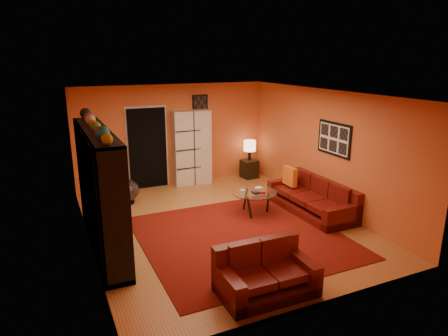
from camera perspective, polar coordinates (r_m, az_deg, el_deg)
name	(u,v)px	position (r m, az deg, el deg)	size (l,w,h in m)	color
floor	(221,224)	(8.14, -0.47, -8.00)	(6.00, 6.00, 0.00)	#9B612F
ceiling	(220,94)	(7.48, -0.51, 10.56)	(6.00, 6.00, 0.00)	white
wall_back	(173,135)	(10.45, -7.26, 4.69)	(6.00, 6.00, 0.00)	#CE5E2D
wall_front	(317,216)	(5.25, 13.12, -6.73)	(6.00, 6.00, 0.00)	#CE5E2D
wall_left	(85,178)	(7.10, -19.23, -1.30)	(6.00, 6.00, 0.00)	#CE5E2D
wall_right	(325,150)	(8.99, 14.22, 2.55)	(6.00, 6.00, 0.00)	#CE5E2D
rug	(241,237)	(7.60, 2.42, -9.75)	(3.60, 3.60, 0.01)	#540D09
doorway	(148,148)	(10.29, -10.86, 2.76)	(0.95, 0.10, 2.04)	black
wall_art_right	(334,139)	(8.69, 15.47, 4.04)	(0.03, 1.00, 0.70)	black
wall_art_back	(200,105)	(10.56, -3.44, 9.01)	(0.42, 0.03, 0.52)	black
entertainment_unit	(100,190)	(7.20, -17.28, -3.00)	(0.45, 3.00, 2.10)	black
tv	(103,193)	(7.27, -16.90, -3.40)	(0.12, 0.88, 0.51)	black
sofa	(314,199)	(8.91, 12.74, -4.29)	(0.92, 2.19, 0.85)	#4C0C0A
loveseat	(264,273)	(5.91, 5.70, -14.65)	(1.37, 0.83, 0.85)	#4C0C0A
throw_pillow	(290,176)	(9.22, 9.39, -1.17)	(0.12, 0.42, 0.42)	orange
coffee_table	(254,194)	(8.52, 4.36, -3.76)	(0.96, 0.96, 0.48)	silver
storage_cabinet	(192,148)	(10.46, -4.65, 2.93)	(0.97, 0.43, 1.94)	silver
bowl_chair	(124,191)	(9.40, -14.12, -3.18)	(0.70, 0.70, 0.57)	black
side_table	(249,169)	(11.12, 3.64, -0.11)	(0.40, 0.40, 0.50)	black
table_lamp	(250,146)	(10.96, 3.69, 3.13)	(0.33, 0.33, 0.55)	black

